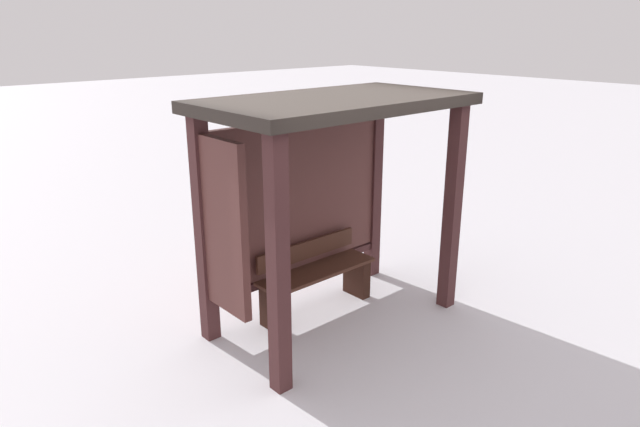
# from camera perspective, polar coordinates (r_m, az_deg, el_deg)

# --- Properties ---
(ground_plane) EXTENTS (60.00, 60.00, 0.00)m
(ground_plane) POSITION_cam_1_polar(r_m,az_deg,el_deg) (6.23, 1.48, -10.61)
(ground_plane) COLOR white
(bus_shelter) EXTENTS (2.68, 1.47, 2.38)m
(bus_shelter) POSITION_cam_1_polar(r_m,az_deg,el_deg) (5.68, -0.40, 4.94)
(bus_shelter) COLOR #452525
(bus_shelter) RESTS_ON ground
(bench_left_inside) EXTENTS (1.42, 0.39, 0.77)m
(bench_left_inside) POSITION_cam_1_polar(r_m,az_deg,el_deg) (6.26, -0.42, -6.59)
(bench_left_inside) COLOR #47271C
(bench_left_inside) RESTS_ON ground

